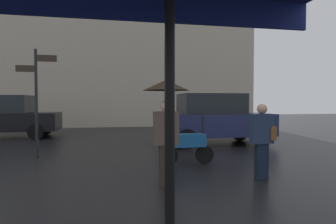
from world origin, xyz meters
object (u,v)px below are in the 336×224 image
(parked_scooter, at_px, (185,143))
(parked_car_right, at_px, (214,119))
(pedestrian_with_umbrella, at_px, (166,107))
(pedestrian_with_bag, at_px, (262,137))
(street_signpost, at_px, (36,92))
(parked_car_left, at_px, (4,116))

(parked_scooter, xyz_separation_m, parked_car_right, (1.93, 3.08, 0.40))
(pedestrian_with_umbrella, distance_m, pedestrian_with_bag, 2.08)
(pedestrian_with_umbrella, bearing_deg, street_signpost, 25.82)
(pedestrian_with_bag, distance_m, parked_car_right, 4.78)
(pedestrian_with_bag, relative_size, street_signpost, 0.50)
(pedestrian_with_umbrella, relative_size, parked_car_left, 0.45)
(street_signpost, bearing_deg, pedestrian_with_umbrella, -47.89)
(parked_scooter, height_order, parked_car_left, parked_car_left)
(parked_scooter, distance_m, street_signpost, 4.40)
(parked_car_left, distance_m, street_signpost, 5.71)
(pedestrian_with_umbrella, xyz_separation_m, parked_scooter, (0.80, 1.68, -0.92))
(pedestrian_with_bag, xyz_separation_m, street_signpost, (-5.04, 3.33, 0.98))
(pedestrian_with_umbrella, relative_size, street_signpost, 0.65)
(pedestrian_with_bag, height_order, parked_car_left, parked_car_left)
(pedestrian_with_bag, distance_m, street_signpost, 6.12)
(pedestrian_with_umbrella, xyz_separation_m, parked_car_right, (2.73, 4.76, -0.52))
(pedestrian_with_bag, bearing_deg, parked_scooter, -79.22)
(street_signpost, bearing_deg, pedestrian_with_bag, -33.46)
(pedestrian_with_umbrella, distance_m, parked_car_right, 5.51)
(parked_car_left, distance_m, parked_car_right, 9.09)
(parked_car_left, height_order, parked_car_right, parked_car_right)
(pedestrian_with_bag, height_order, parked_scooter, pedestrian_with_bag)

